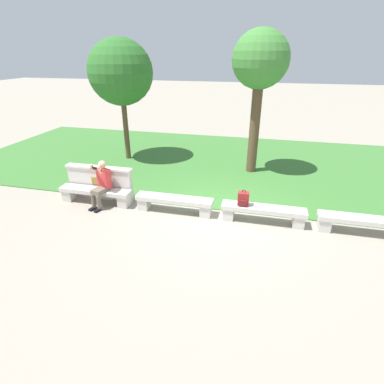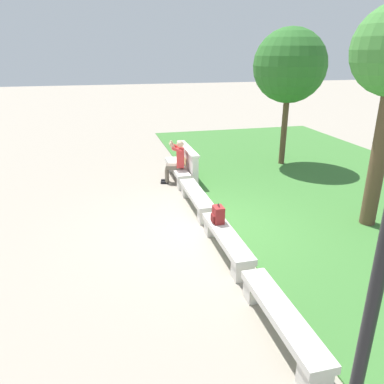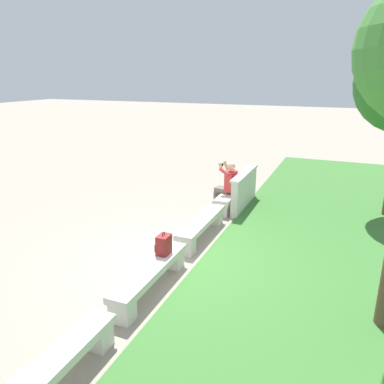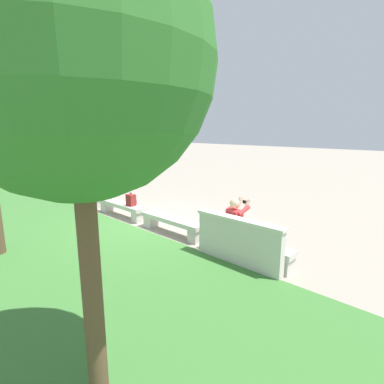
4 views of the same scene
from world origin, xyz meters
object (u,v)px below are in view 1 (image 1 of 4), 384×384
at_px(person_photographer, 101,182).
at_px(backpack, 243,199).
at_px(bench_main, 95,193).
at_px(bench_near, 174,202).
at_px(tree_left_background, 121,73).
at_px(bench_mid, 263,212).
at_px(bench_far, 365,223).
at_px(tree_behind_wall, 260,63).

relative_size(person_photographer, backpack, 3.08).
height_order(bench_main, bench_near, same).
bearing_deg(backpack, tree_left_background, 141.56).
height_order(bench_mid, bench_far, same).
xyz_separation_m(backpack, tree_behind_wall, (0.02, 3.67, 3.08)).
xyz_separation_m(backpack, tree_left_background, (-5.03, 3.99, 2.72)).
bearing_deg(tree_left_background, bench_mid, -35.57).
bearing_deg(person_photographer, tree_behind_wall, 43.19).
distance_m(bench_far, tree_behind_wall, 5.78).
bearing_deg(bench_near, backpack, -0.53).
relative_size(bench_far, backpack, 4.99).
xyz_separation_m(bench_main, tree_behind_wall, (4.27, 3.66, 3.40)).
xyz_separation_m(tree_behind_wall, tree_left_background, (-5.05, 0.32, -0.36)).
relative_size(bench_near, tree_left_background, 0.47).
relative_size(bench_far, person_photographer, 1.62).
distance_m(bench_main, tree_behind_wall, 6.57).
distance_m(bench_far, tree_left_background, 9.40).
bearing_deg(backpack, person_photographer, -179.16).
distance_m(bench_near, bench_mid, 2.39).
xyz_separation_m(bench_mid, tree_behind_wall, (-0.51, 3.66, 3.40)).
xyz_separation_m(bench_mid, person_photographer, (-4.49, -0.07, 0.43)).
xyz_separation_m(bench_far, person_photographer, (-6.88, -0.07, 0.43)).
height_order(bench_near, backpack, backpack).
bearing_deg(tree_behind_wall, bench_main, -139.42).
xyz_separation_m(bench_far, tree_behind_wall, (-2.90, 3.66, 3.40)).
relative_size(bench_main, backpack, 4.99).
xyz_separation_m(bench_near, tree_left_background, (-3.17, 3.98, 3.04)).
relative_size(bench_near, bench_far, 1.00).
xyz_separation_m(bench_main, backpack, (4.25, -0.02, 0.32)).
distance_m(bench_far, backpack, 2.94).
distance_m(bench_near, tree_behind_wall, 5.33).
distance_m(bench_far, person_photographer, 6.89).
bearing_deg(bench_mid, tree_behind_wall, 97.96).
xyz_separation_m(bench_main, bench_far, (7.17, 0.00, 0.00)).
xyz_separation_m(bench_near, tree_behind_wall, (1.88, 3.66, 3.40)).
relative_size(backpack, tree_behind_wall, 0.09).
distance_m(bench_mid, bench_far, 2.39).
height_order(tree_behind_wall, tree_left_background, tree_behind_wall).
bearing_deg(bench_near, bench_main, 180.00).
bearing_deg(tree_left_background, person_photographer, -75.17).
distance_m(tree_behind_wall, tree_left_background, 5.07).
height_order(bench_mid, tree_left_background, tree_left_background).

